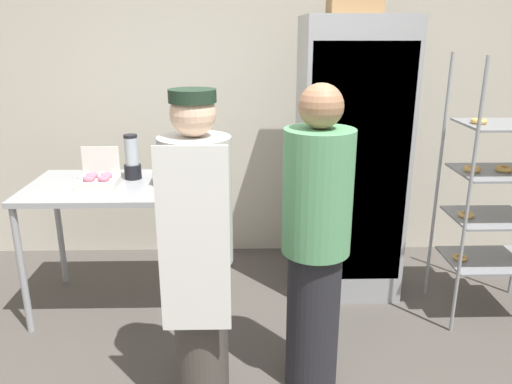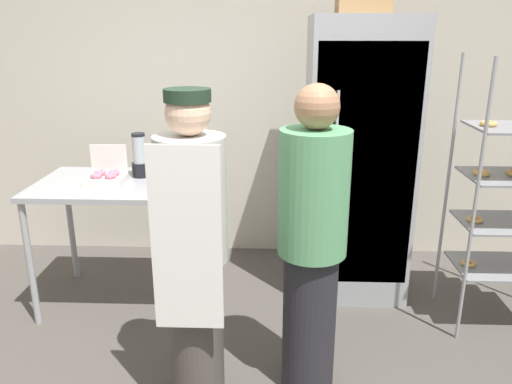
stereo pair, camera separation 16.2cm
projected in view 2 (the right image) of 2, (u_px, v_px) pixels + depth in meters
back_wall at (256, 77)px, 4.10m from camera, size 6.40×0.12×3.03m
refrigerator at (357, 161)px, 3.56m from camera, size 0.72×0.69×1.98m
baking_rack at (511, 198)px, 3.15m from camera, size 0.66×0.51×1.75m
prep_counter at (123, 195)px, 3.41m from camera, size 1.16×0.75×0.90m
donut_box at (106, 177)px, 3.34m from camera, size 0.25×0.20×0.25m
blender_pitcher at (140, 158)px, 3.47m from camera, size 0.12×0.12×0.31m
binder_stack at (183, 170)px, 3.40m from camera, size 0.29×0.25×0.15m
person_baker at (193, 248)px, 2.47m from camera, size 0.34×0.36×1.63m
person_customer at (312, 245)px, 2.53m from camera, size 0.35×0.35×1.65m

